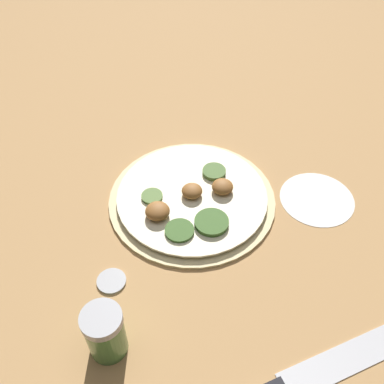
{
  "coord_description": "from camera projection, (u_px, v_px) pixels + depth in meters",
  "views": [
    {
      "loc": [
        -0.33,
        -0.4,
        0.57
      ],
      "look_at": [
        0.0,
        0.0,
        0.02
      ],
      "focal_mm": 42.0,
      "sensor_mm": 36.0,
      "label": 1
    }
  ],
  "objects": [
    {
      "name": "ground_plane",
      "position": [
        192.0,
        200.0,
        0.76
      ],
      "size": [
        3.0,
        3.0,
        0.0
      ],
      "primitive_type": "plane",
      "color": "tan"
    },
    {
      "name": "pizza",
      "position": [
        192.0,
        198.0,
        0.76
      ],
      "size": [
        0.28,
        0.28,
        0.03
      ],
      "color": "beige",
      "rests_on": "ground_plane"
    },
    {
      "name": "loose_cap",
      "position": [
        111.0,
        280.0,
        0.65
      ],
      "size": [
        0.04,
        0.04,
        0.01
      ],
      "color": "#B2B2B7",
      "rests_on": "ground_plane"
    },
    {
      "name": "spice_jar",
      "position": [
        105.0,
        333.0,
        0.56
      ],
      "size": [
        0.05,
        0.05,
        0.08
      ],
      "color": "#4C7F42",
      "rests_on": "ground_plane"
    },
    {
      "name": "flour_patch",
      "position": [
        317.0,
        199.0,
        0.77
      ],
      "size": [
        0.13,
        0.13,
        0.0
      ],
      "color": "white",
      "rests_on": "ground_plane"
    }
  ]
}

